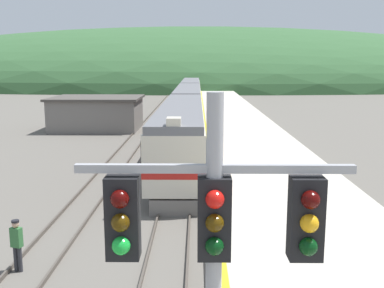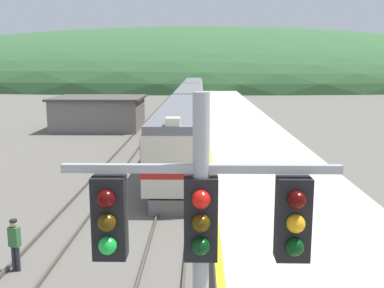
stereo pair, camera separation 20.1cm
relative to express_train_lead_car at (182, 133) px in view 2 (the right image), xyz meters
name	(u,v)px [view 2 (the right image)]	position (x,y,z in m)	size (l,w,h in m)	color
track_main	(193,104)	(0.00, 44.68, -2.17)	(1.52, 180.00, 0.16)	#4C443D
track_siding	(166,104)	(-4.50, 44.68, -2.17)	(1.52, 180.00, 0.16)	#4C443D
platform	(234,116)	(5.25, 24.68, -1.77)	(7.13, 140.00, 0.97)	#BCB5A5
distant_hills	(197,84)	(0.00, 119.84, -2.25)	(237.67, 106.95, 36.04)	#335B33
station_shed	(99,113)	(-9.38, 17.03, -0.54)	(9.16, 7.46, 3.40)	slate
express_train_lead_car	(182,133)	(0.00, 0.00, 0.00)	(2.91, 20.65, 4.47)	black
carriage_second	(190,104)	(0.00, 22.24, -0.01)	(2.90, 21.60, 4.11)	black
carriage_third	(193,91)	(0.00, 44.72, -0.01)	(2.90, 21.60, 4.11)	black
signal_mast_main	(201,266)	(1.25, -24.31, 2.18)	(3.30, 0.42, 6.54)	#9E9EA3
track_worker	(15,242)	(-4.92, -15.49, -1.22)	(0.41, 0.32, 1.79)	#2D2D33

